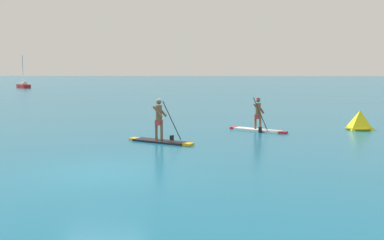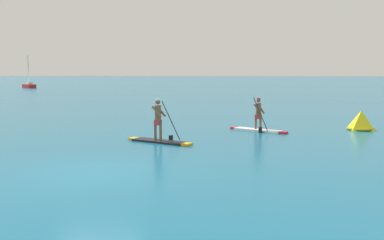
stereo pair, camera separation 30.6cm
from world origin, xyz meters
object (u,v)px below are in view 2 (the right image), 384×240
paddleboarder_mid_center (159,132)px  sailboat_left_horizon (29,84)px  race_marker_buoy (361,121)px  paddleboarder_far_right (258,123)px

paddleboarder_mid_center → sailboat_left_horizon: bearing=147.0°
race_marker_buoy → sailboat_left_horizon: (-40.55, 49.72, 0.31)m
paddleboarder_mid_center → paddleboarder_far_right: size_ratio=1.05×
sailboat_left_horizon → paddleboarder_far_right: bearing=173.3°
sailboat_left_horizon → paddleboarder_mid_center: bearing=168.1°
paddleboarder_mid_center → race_marker_buoy: paddleboarder_mid_center is taller
paddleboarder_far_right → race_marker_buoy: paddleboarder_far_right is taller
paddleboarder_mid_center → sailboat_left_horizon: sailboat_left_horizon is taller
paddleboarder_mid_center → race_marker_buoy: 10.55m
race_marker_buoy → paddleboarder_mid_center: bearing=-153.9°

